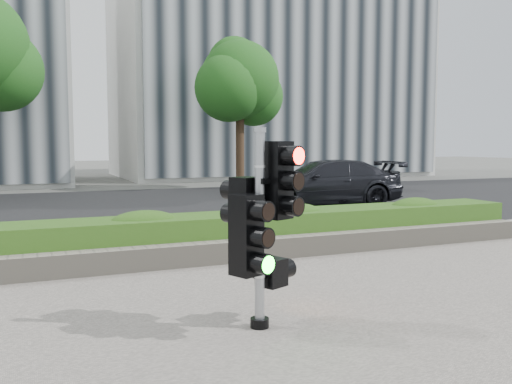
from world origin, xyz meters
TOP-DOWN VIEW (x-y plane):
  - ground at (0.00, 0.00)m, footprint 120.00×120.00m
  - sidewalk at (0.00, -2.50)m, footprint 16.00×11.00m
  - road at (0.00, 10.00)m, footprint 60.00×13.00m
  - curb at (0.00, 3.15)m, footprint 60.00×0.25m
  - stone_wall at (0.00, 1.90)m, footprint 12.00×0.32m
  - hedge at (0.00, 2.55)m, footprint 12.00×1.00m
  - building_right at (11.00, 25.00)m, footprint 18.00×10.00m
  - tree_right at (5.48, 15.55)m, footprint 4.10×3.58m
  - traffic_signal at (-0.75, -1.09)m, footprint 0.74×0.66m
  - car_dark at (5.42, 8.32)m, footprint 5.09×2.71m

SIDE VIEW (x-z plane):
  - ground at x=0.00m, z-range 0.00..0.00m
  - road at x=0.00m, z-range 0.00..0.02m
  - sidewalk at x=0.00m, z-range 0.00..0.03m
  - curb at x=0.00m, z-range 0.00..0.12m
  - stone_wall at x=0.00m, z-range 0.03..0.37m
  - hedge at x=0.00m, z-range 0.03..0.71m
  - car_dark at x=5.42m, z-range 0.02..1.43m
  - traffic_signal at x=-0.75m, z-range 0.14..2.17m
  - tree_right at x=5.48m, z-range 1.22..7.75m
  - building_right at x=11.00m, z-range 0.00..12.00m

